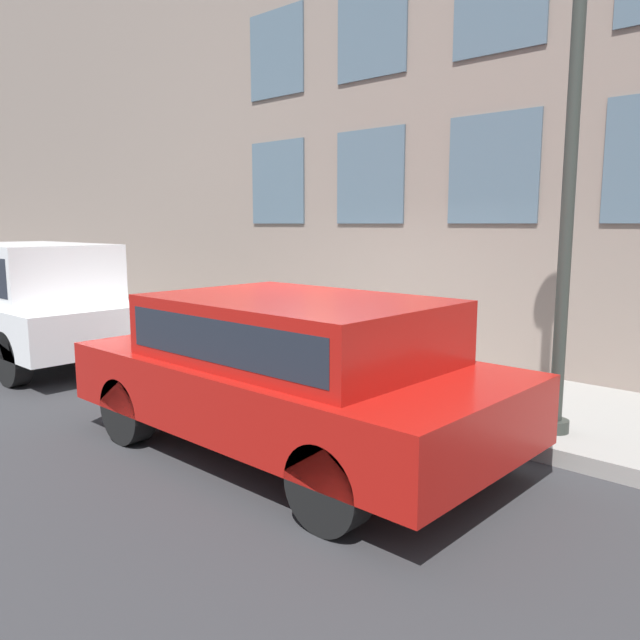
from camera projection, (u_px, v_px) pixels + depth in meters
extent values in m
plane|color=#2D2D30|center=(306.00, 401.00, 7.66)|extent=(80.00, 80.00, 0.00)
cube|color=gray|center=(370.00, 376.00, 8.57)|extent=(2.55, 60.00, 0.16)
cube|color=gray|center=(437.00, 28.00, 8.87)|extent=(0.30, 40.00, 9.82)
cube|color=#4C6070|center=(492.00, 169.00, 8.35)|extent=(0.03, 1.32, 1.45)
cube|color=#4C6070|center=(369.00, 177.00, 9.76)|extent=(0.03, 1.32, 1.45)
cube|color=#4C6070|center=(277.00, 183.00, 11.16)|extent=(0.03, 1.32, 1.45)
cube|color=#4C6070|center=(371.00, 28.00, 9.42)|extent=(0.03, 1.32, 1.45)
cube|color=#4C6070|center=(276.00, 54.00, 10.83)|extent=(0.03, 1.32, 1.45)
cylinder|color=#2D7260|center=(344.00, 384.00, 7.73)|extent=(0.38, 0.38, 0.04)
cylinder|color=#2D7260|center=(344.00, 357.00, 7.68)|extent=(0.28, 0.28, 0.74)
sphere|color=#2C5D50|center=(344.00, 327.00, 7.62)|extent=(0.29, 0.29, 0.29)
cylinder|color=black|center=(344.00, 320.00, 7.61)|extent=(0.10, 0.10, 0.12)
cylinder|color=#2D7260|center=(356.00, 352.00, 7.53)|extent=(0.09, 0.10, 0.09)
cylinder|color=#2D7260|center=(332.00, 348.00, 7.79)|extent=(0.09, 0.10, 0.09)
cylinder|color=#726651|center=(295.00, 354.00, 8.29)|extent=(0.08, 0.08, 0.57)
cylinder|color=#726651|center=(301.00, 352.00, 8.37)|extent=(0.08, 0.08, 0.57)
cube|color=#72288C|center=(298.00, 316.00, 8.26)|extent=(0.15, 0.11, 0.43)
cylinder|color=#72288C|center=(292.00, 316.00, 8.17)|extent=(0.07, 0.07, 0.41)
cylinder|color=#72288C|center=(304.00, 314.00, 8.33)|extent=(0.07, 0.07, 0.41)
sphere|color=#8C6647|center=(298.00, 293.00, 8.21)|extent=(0.19, 0.19, 0.19)
cylinder|color=black|center=(128.00, 410.00, 6.16)|extent=(0.24, 0.66, 0.66)
cylinder|color=black|center=(265.00, 377.00, 7.48)|extent=(0.24, 0.66, 0.66)
cylinder|color=black|center=(329.00, 487.00, 4.36)|extent=(0.24, 0.66, 0.66)
cylinder|color=black|center=(462.00, 425.00, 5.69)|extent=(0.24, 0.66, 0.66)
cube|color=#A5140F|center=(288.00, 387.00, 5.88)|extent=(2.07, 4.31, 0.59)
cube|color=#A5140F|center=(296.00, 328.00, 5.72)|extent=(1.82, 2.67, 0.57)
cube|color=#1E232D|center=(296.00, 328.00, 5.72)|extent=(1.83, 2.46, 0.36)
cylinder|color=black|center=(46.00, 322.00, 11.40)|extent=(0.24, 0.75, 0.75)
cylinder|color=black|center=(13.00, 358.00, 8.31)|extent=(0.24, 0.75, 0.75)
cylinder|color=black|center=(126.00, 341.00, 9.51)|extent=(0.24, 0.75, 0.75)
cube|color=white|center=(30.00, 317.00, 9.80)|extent=(1.91, 4.52, 0.64)
cube|color=white|center=(30.00, 271.00, 9.61)|extent=(1.68, 2.80, 0.84)
cube|color=#1E232D|center=(30.00, 271.00, 9.61)|extent=(1.69, 2.58, 0.53)
cylinder|color=#2D332D|center=(555.00, 425.00, 6.03)|extent=(0.26, 0.26, 0.12)
cylinder|color=#2D332D|center=(569.00, 180.00, 5.68)|extent=(0.12, 0.12, 4.77)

